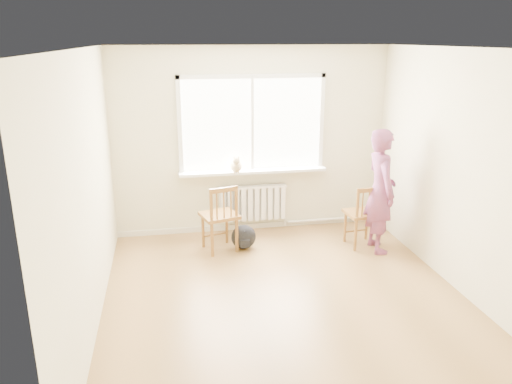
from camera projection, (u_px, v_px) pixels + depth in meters
name	position (u px, v px, depth m)	size (l,w,h in m)	color
floor	(287.00, 301.00, 5.54)	(4.50, 4.50, 0.00)	olive
ceiling	(292.00, 48.00, 4.74)	(4.50, 4.50, 0.00)	white
back_wall	(252.00, 141.00, 7.25)	(4.00, 0.01, 2.70)	beige
window	(252.00, 120.00, 7.13)	(2.12, 0.05, 1.42)	white
windowsill	(253.00, 171.00, 7.27)	(2.15, 0.22, 0.04)	white
radiator	(253.00, 203.00, 7.43)	(1.00, 0.12, 0.55)	white
heating_pipe	(331.00, 219.00, 7.79)	(0.04, 0.04, 1.40)	silver
baseboard	(252.00, 226.00, 7.63)	(4.00, 0.03, 0.08)	beige
chair_left	(221.00, 218.00, 6.69)	(0.56, 0.55, 0.94)	olive
chair_right	(364.00, 216.00, 6.85)	(0.47, 0.45, 0.89)	olive
person	(380.00, 191.00, 6.64)	(0.61, 0.40, 1.68)	#B83D6C
cat	(236.00, 165.00, 7.11)	(0.19, 0.40, 0.27)	beige
backpack	(244.00, 237.00, 6.86)	(0.34, 0.26, 0.34)	black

